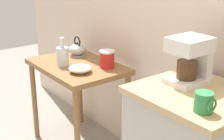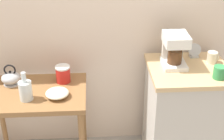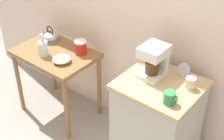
{
  "view_description": "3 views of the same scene",
  "coord_description": "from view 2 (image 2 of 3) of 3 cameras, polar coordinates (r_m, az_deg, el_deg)",
  "views": [
    {
      "loc": [
        1.57,
        -1.28,
        1.6
      ],
      "look_at": [
        -0.11,
        0.0,
        0.85
      ],
      "focal_mm": 53.8,
      "sensor_mm": 36.0,
      "label": 1
    },
    {
      "loc": [
        -0.17,
        -2.2,
        2.13
      ],
      "look_at": [
        -0.03,
        0.01,
        0.94
      ],
      "focal_mm": 54.4,
      "sensor_mm": 36.0,
      "label": 2
    },
    {
      "loc": [
        1.53,
        -1.75,
        2.37
      ],
      "look_at": [
        0.1,
        0.03,
        0.85
      ],
      "focal_mm": 52.43,
      "sensor_mm": 36.0,
      "label": 3
    }
  ],
  "objects": [
    {
      "name": "kitchen_counter",
      "position": [
        2.89,
        11.91,
        -7.66
      ],
      "size": [
        0.61,
        0.56,
        0.91
      ],
      "color": "#BCB7AD",
      "rests_on": "ground_plane"
    },
    {
      "name": "mug_tall_green",
      "position": [
        2.55,
        17.63,
        -0.38
      ],
      "size": [
        0.09,
        0.09,
        0.09
      ],
      "color": "#338C4C",
      "rests_on": "kitchen_counter"
    },
    {
      "name": "glass_carafe_vase",
      "position": [
        2.55,
        -14.33,
        -3.28
      ],
      "size": [
        0.1,
        0.1,
        0.22
      ],
      "color": "silver",
      "rests_on": "wooden_table"
    },
    {
      "name": "teakettle",
      "position": [
        2.8,
        -16.57,
        -1.28
      ],
      "size": [
        0.18,
        0.15,
        0.17
      ],
      "color": "#B2B5BA",
      "rests_on": "wooden_table"
    },
    {
      "name": "bowl_stoneware",
      "position": [
        2.56,
        -9.19,
        -3.87
      ],
      "size": [
        0.17,
        0.17,
        0.06
      ],
      "color": "beige",
      "rests_on": "wooden_table"
    },
    {
      "name": "canister_enamel",
      "position": [
        2.74,
        -8.23,
        -0.66
      ],
      "size": [
        0.12,
        0.12,
        0.14
      ],
      "color": "red",
      "rests_on": "wooden_table"
    },
    {
      "name": "wooden_table",
      "position": [
        2.74,
        -12.71,
        -5.47
      ],
      "size": [
        0.79,
        0.55,
        0.75
      ],
      "color": "olive",
      "rests_on": "ground_plane"
    },
    {
      "name": "table_clock",
      "position": [
        2.82,
        13.69,
        3.09
      ],
      "size": [
        0.1,
        0.05,
        0.12
      ],
      "color": "#B2B5BA",
      "rests_on": "kitchen_counter"
    },
    {
      "name": "coffee_maker",
      "position": [
        2.63,
        10.47,
        3.71
      ],
      "size": [
        0.18,
        0.22,
        0.26
      ],
      "color": "white",
      "rests_on": "kitchen_counter"
    },
    {
      "name": "mug_small_cream",
      "position": [
        2.77,
        16.52,
        2.06
      ],
      "size": [
        0.08,
        0.08,
        0.09
      ],
      "color": "beige",
      "rests_on": "kitchen_counter"
    }
  ]
}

